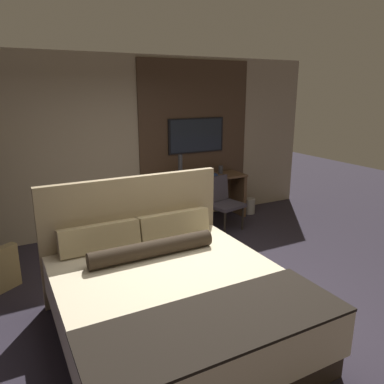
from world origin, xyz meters
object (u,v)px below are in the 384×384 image
(tv, at_px, (196,135))
(book, at_px, (210,175))
(desk_chair, at_px, (221,199))
(desk, at_px, (202,191))
(vase_tall, at_px, (180,168))
(bed, at_px, (172,300))
(waste_bin, at_px, (249,206))
(vase_short, at_px, (221,170))

(tv, distance_m, book, 0.73)
(tv, xyz_separation_m, desk_chair, (0.09, -0.72, -0.98))
(desk, xyz_separation_m, desk_chair, (0.09, -0.52, -0.02))
(tv, distance_m, vase_tall, 0.73)
(desk, xyz_separation_m, vase_tall, (-0.46, -0.10, 0.49))
(bed, xyz_separation_m, waste_bin, (2.82, 2.61, -0.22))
(vase_short, bearing_deg, desk, -174.74)
(bed, height_order, tv, tv)
(book, bearing_deg, bed, -126.63)
(tv, distance_m, waste_bin, 1.69)
(book, distance_m, waste_bin, 1.05)
(desk_chair, distance_m, vase_tall, 0.86)
(bed, relative_size, tv, 2.10)
(tv, bearing_deg, bed, -122.27)
(bed, bearing_deg, desk, 55.86)
(waste_bin, bearing_deg, vase_tall, 179.42)
(waste_bin, bearing_deg, tv, 162.09)
(tv, xyz_separation_m, waste_bin, (0.97, -0.31, -1.35))
(desk, bearing_deg, desk_chair, -80.21)
(bed, height_order, waste_bin, bed)
(vase_tall, bearing_deg, waste_bin, -0.58)
(bed, xyz_separation_m, desk, (1.85, 2.72, 0.17))
(desk_chair, relative_size, waste_bin, 3.11)
(tv, height_order, waste_bin, tv)
(tv, height_order, book, tv)
(vase_short, relative_size, waste_bin, 0.51)
(vase_tall, xyz_separation_m, waste_bin, (1.43, -0.01, -0.87))
(bed, height_order, book, bed)
(book, height_order, waste_bin, book)
(desk, height_order, book, book)
(desk_chair, distance_m, book, 0.59)
(desk, height_order, vase_tall, vase_tall)
(desk, relative_size, vase_tall, 3.64)
(desk, bearing_deg, waste_bin, -6.65)
(vase_short, relative_size, book, 0.62)
(vase_short, height_order, waste_bin, vase_short)
(desk, distance_m, waste_bin, 1.05)
(book, bearing_deg, tv, 127.72)
(desk_chair, bearing_deg, vase_tall, 130.27)
(bed, distance_m, desk, 3.29)
(waste_bin, bearing_deg, vase_short, 164.72)
(desk, relative_size, desk_chair, 1.82)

